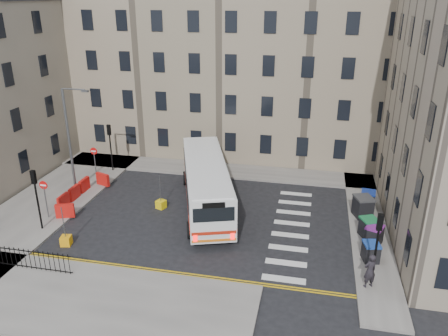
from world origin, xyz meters
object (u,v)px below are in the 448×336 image
at_px(pedestrian, 370,271).
at_px(bollard_chevron, 66,241).
at_px(wheelie_bin_c, 369,228).
at_px(bus, 206,182).
at_px(streetlamp, 69,139).
at_px(wheelie_bin_a, 371,252).
at_px(bollard_yellow, 161,204).
at_px(wheelie_bin_e, 368,199).
at_px(wheelie_bin_d, 363,206).
at_px(wheelie_bin_b, 374,235).

relative_size(pedestrian, bollard_chevron, 3.25).
relative_size(wheelie_bin_c, bollard_chevron, 2.38).
bearing_deg(bus, streetlamp, 159.70).
height_order(wheelie_bin_a, bollard_yellow, wheelie_bin_a).
bearing_deg(wheelie_bin_e, bollard_chevron, -147.46).
bearing_deg(wheelie_bin_a, wheelie_bin_d, 78.88).
bearing_deg(bollard_yellow, wheelie_bin_d, 6.16).
bearing_deg(pedestrian, wheelie_bin_e, -123.27).
relative_size(wheelie_bin_e, bollard_chevron, 2.06).
xyz_separation_m(wheelie_bin_a, bollard_yellow, (-14.18, 4.01, -0.41)).
bearing_deg(bollard_chevron, bollard_yellow, 56.18).
height_order(pedestrian, bollard_chevron, pedestrian).
bearing_deg(bollard_chevron, pedestrian, -1.86).
xyz_separation_m(wheelie_bin_e, pedestrian, (-0.74, -9.56, 0.35)).
relative_size(wheelie_bin_d, pedestrian, 0.83).
xyz_separation_m(streetlamp, wheelie_bin_b, (22.08, -3.40, -3.58)).
height_order(bus, wheelie_bin_e, bus).
relative_size(streetlamp, pedestrian, 4.18).
distance_m(wheelie_bin_b, wheelie_bin_e, 5.08).
relative_size(bus, pedestrian, 6.42).
height_order(wheelie_bin_a, wheelie_bin_b, wheelie_bin_b).
distance_m(wheelie_bin_a, wheelie_bin_d, 5.54).
xyz_separation_m(wheelie_bin_c, bollard_yellow, (-14.31, 1.26, -0.48)).
relative_size(wheelie_bin_e, pedestrian, 0.64).
bearing_deg(wheelie_bin_e, pedestrian, -87.62).
xyz_separation_m(wheelie_bin_d, wheelie_bin_e, (0.45, 1.45, -0.11)).
bearing_deg(streetlamp, bus, -1.59).
bearing_deg(wheelie_bin_a, wheelie_bin_b, 67.97).
bearing_deg(wheelie_bin_c, streetlamp, 149.14).
height_order(bus, wheelie_bin_b, bus).
bearing_deg(wheelie_bin_d, pedestrian, -110.80).
distance_m(wheelie_bin_b, pedestrian, 4.55).
distance_m(wheelie_bin_a, wheelie_bin_b, 1.94).
relative_size(bollard_yellow, bollard_chevron, 1.00).
bearing_deg(streetlamp, pedestrian, -20.22).
xyz_separation_m(bus, wheelie_bin_e, (11.45, 1.97, -1.16)).
xyz_separation_m(wheelie_bin_c, wheelie_bin_e, (0.27, 4.24, -0.00)).
distance_m(streetlamp, wheelie_bin_d, 21.96).
relative_size(streetlamp, bollard_chevron, 13.57).
height_order(streetlamp, wheelie_bin_a, streetlamp).
height_order(wheelie_bin_d, bollard_yellow, wheelie_bin_d).
distance_m(wheelie_bin_a, pedestrian, 2.63).
distance_m(wheelie_bin_c, bollard_yellow, 14.38).
bearing_deg(bollard_yellow, bollard_chevron, -123.82).
xyz_separation_m(streetlamp, wheelie_bin_c, (21.86, -2.56, -3.56)).
bearing_deg(pedestrian, wheelie_bin_a, -126.15).
distance_m(wheelie_bin_e, bollard_chevron, 20.66).
distance_m(wheelie_bin_b, wheelie_bin_c, 0.87).
relative_size(streetlamp, bus, 0.65).
relative_size(wheelie_bin_b, pedestrian, 0.71).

